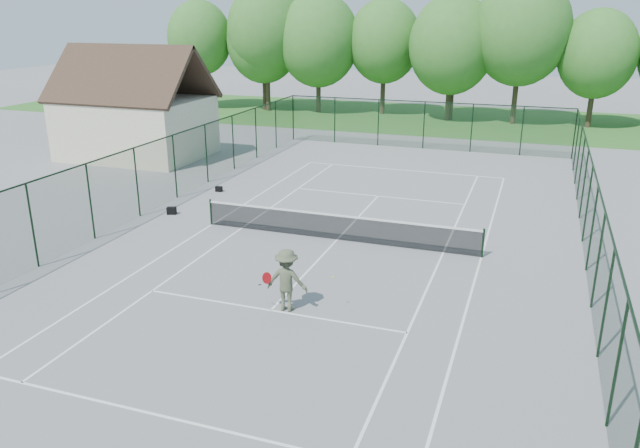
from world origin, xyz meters
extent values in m
plane|color=gray|center=(0.00, 0.00, 0.00)|extent=(140.00, 140.00, 0.00)
cube|color=#367429|center=(0.00, 30.00, 0.01)|extent=(80.00, 16.00, 0.01)
cube|color=white|center=(0.00, 11.88, 0.00)|extent=(10.97, 0.08, 0.01)
cube|color=white|center=(0.00, -11.88, 0.00)|extent=(10.97, 0.08, 0.01)
cube|color=white|center=(0.00, 6.40, 0.00)|extent=(8.23, 0.08, 0.01)
cube|color=white|center=(0.00, -6.40, 0.00)|extent=(8.23, 0.08, 0.01)
cube|color=white|center=(5.49, 0.00, 0.00)|extent=(0.08, 23.77, 0.01)
cube|color=white|center=(-5.49, 0.00, 0.00)|extent=(0.08, 23.77, 0.01)
cube|color=white|center=(4.12, 0.00, 0.00)|extent=(0.08, 23.77, 0.01)
cube|color=white|center=(-4.12, 0.00, 0.00)|extent=(0.08, 23.77, 0.01)
cube|color=white|center=(0.00, 0.00, 0.00)|extent=(0.08, 12.80, 0.01)
cylinder|color=black|center=(-5.50, 0.00, 0.55)|extent=(0.08, 0.08, 1.10)
cylinder|color=black|center=(5.50, 0.00, 0.55)|extent=(0.08, 0.08, 1.10)
cube|color=black|center=(0.00, 0.00, 0.50)|extent=(11.00, 0.02, 0.96)
cube|color=white|center=(0.00, 0.00, 1.00)|extent=(11.00, 0.05, 0.07)
cube|color=#17361D|center=(0.00, 18.00, 1.50)|extent=(18.00, 0.02, 3.00)
cube|color=#17361D|center=(9.00, 0.00, 1.50)|extent=(0.02, 36.00, 3.00)
cube|color=#17361D|center=(-9.00, 0.00, 1.50)|extent=(0.02, 36.00, 3.00)
cube|color=black|center=(0.00, 18.00, 3.00)|extent=(18.00, 0.05, 0.05)
cube|color=black|center=(9.00, 0.00, 3.00)|extent=(0.05, 36.00, 0.05)
cube|color=black|center=(-9.00, 0.00, 3.00)|extent=(0.05, 36.00, 0.05)
cube|color=#ECE5C0|center=(-16.00, 10.00, 1.75)|extent=(8.00, 6.00, 3.50)
cube|color=#453124|center=(-16.00, 11.50, 5.00)|extent=(8.60, 3.27, 3.27)
cube|color=#453124|center=(-16.00, 8.50, 5.00)|extent=(8.60, 3.27, 3.27)
cylinder|color=#3F3122|center=(-16.50, 30.00, 2.10)|extent=(0.40, 0.40, 4.20)
ellipsoid|color=#418430|center=(-16.50, 30.00, 6.00)|extent=(6.40, 6.40, 7.40)
cylinder|color=#3F3122|center=(0.00, 30.00, 2.10)|extent=(0.40, 0.40, 4.20)
ellipsoid|color=#418430|center=(0.00, 30.00, 6.00)|extent=(6.40, 6.40, 7.40)
cube|color=black|center=(-7.84, 0.68, 0.16)|extent=(0.45, 0.35, 0.32)
cube|color=black|center=(-7.60, 4.58, 0.13)|extent=(0.35, 0.23, 0.25)
imported|color=#4F563D|center=(0.43, -6.17, 0.96)|extent=(1.29, 0.82, 1.91)
sphere|color=#CAE13E|center=(1.73, -5.77, 1.07)|extent=(0.07, 0.07, 0.07)
camera|label=1|loc=(6.93, -21.66, 8.45)|focal=35.00mm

